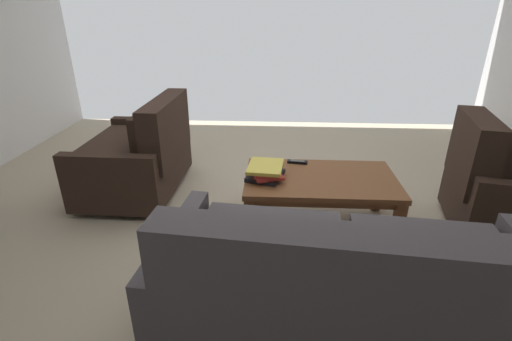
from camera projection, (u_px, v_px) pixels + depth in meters
name	position (u px, v px, depth m)	size (l,w,h in m)	color
ground_plane	(265.00, 222.00, 2.96)	(5.90, 5.57, 0.01)	#B7A88E
sofa_main	(348.00, 294.00, 1.69)	(1.84, 1.01, 0.88)	black
loveseat_near	(141.00, 155.00, 3.31)	(0.82, 1.12, 0.87)	black
coffee_table	(320.00, 185.00, 2.75)	(1.11, 0.67, 0.43)	brown
armchair_side	(509.00, 192.00, 2.62)	(0.98, 1.00, 0.90)	black
book_stack	(266.00, 171.00, 2.69)	(0.30, 0.34, 0.10)	black
tv_remote	(297.00, 162.00, 2.96)	(0.16, 0.07, 0.02)	black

